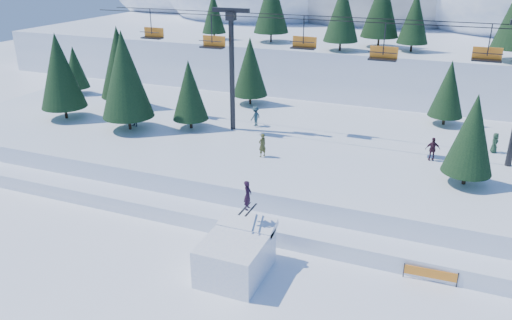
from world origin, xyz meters
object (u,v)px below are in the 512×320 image
at_px(banner_near, 430,274).
at_px(chairlift, 357,60).
at_px(jump_kicker, 236,254).
at_px(banner_far, 482,277).

bearing_deg(banner_near, chairlift, 119.20).
distance_m(jump_kicker, banner_near, 10.73).
xyz_separation_m(chairlift, banner_far, (9.97, -12.42, -8.78)).
bearing_deg(chairlift, banner_far, -51.24).
height_order(banner_near, banner_far, same).
relative_size(chairlift, banner_far, 16.48).
bearing_deg(banner_far, jump_kicker, -162.87).
bearing_deg(jump_kicker, banner_far, 17.13).
distance_m(jump_kicker, banner_far, 13.45).
relative_size(banner_near, banner_far, 1.02).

